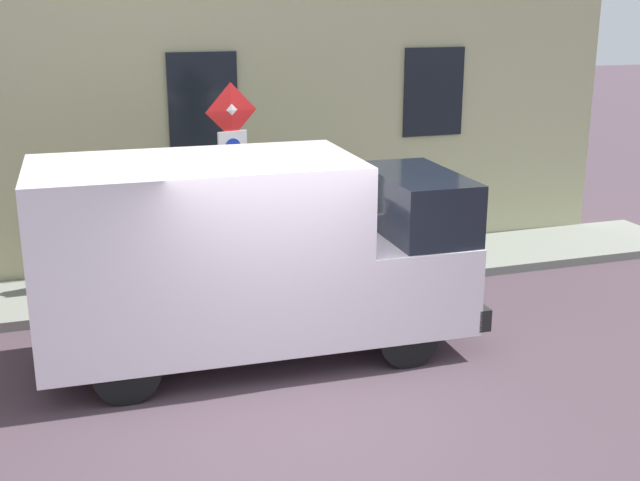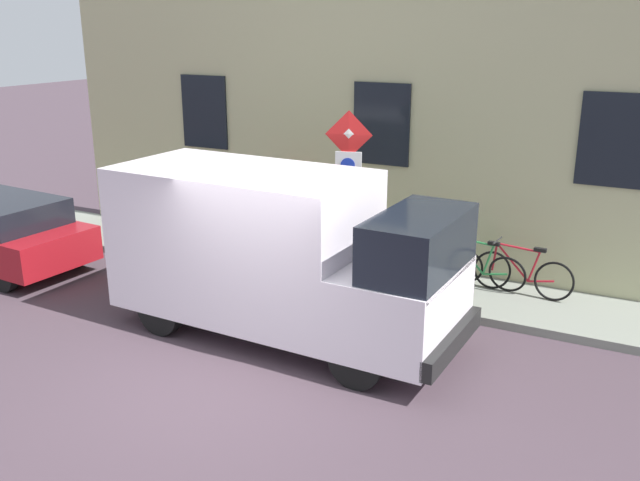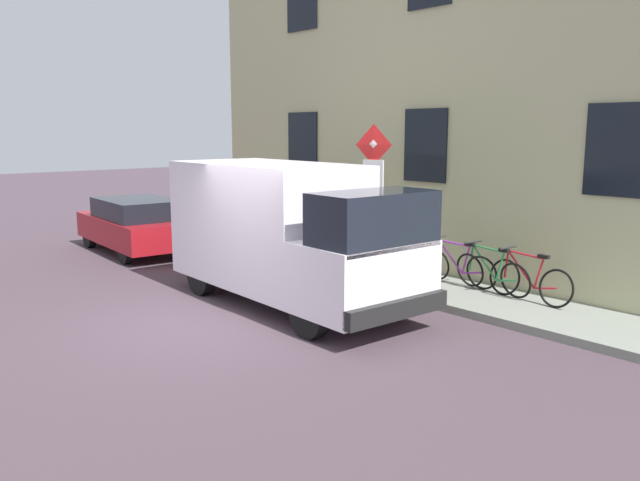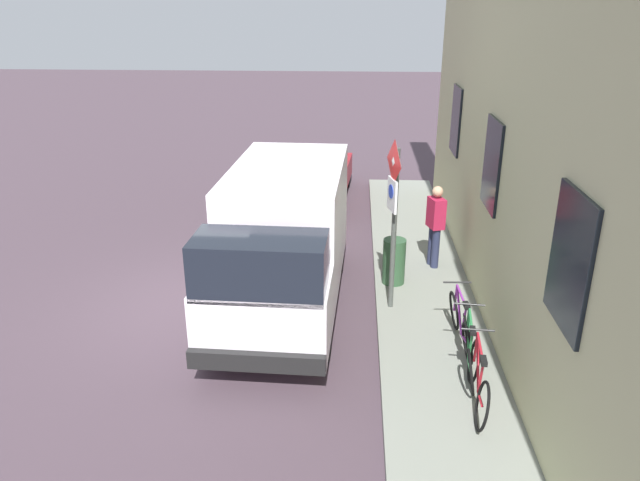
% 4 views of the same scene
% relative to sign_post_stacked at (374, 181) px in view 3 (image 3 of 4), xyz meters
% --- Properties ---
extents(ground_plane, '(80.00, 80.00, 0.00)m').
position_rel_sign_post_stacked_xyz_m(ground_plane, '(-3.53, 0.09, -2.12)').
color(ground_plane, '#463740').
extents(sidewalk_slab, '(1.84, 16.51, 0.14)m').
position_rel_sign_post_stacked_xyz_m(sidewalk_slab, '(0.71, 0.09, -2.05)').
color(sidewalk_slab, gray).
rests_on(sidewalk_slab, ground_plane).
extents(building_facade, '(0.75, 14.51, 8.67)m').
position_rel_sign_post_stacked_xyz_m(building_facade, '(1.97, 0.09, 2.21)').
color(building_facade, '#B4B385').
rests_on(building_facade, ground_plane).
extents(sign_post_stacked, '(0.20, 0.55, 2.94)m').
position_rel_sign_post_stacked_xyz_m(sign_post_stacked, '(0.00, 0.00, 0.00)').
color(sign_post_stacked, '#474C47').
rests_on(sign_post_stacked, sidewalk_slab).
extents(delivery_van, '(2.19, 5.40, 2.50)m').
position_rel_sign_post_stacked_xyz_m(delivery_van, '(-1.91, 0.26, -0.79)').
color(delivery_van, white).
rests_on(delivery_van, ground_plane).
extents(parked_hatchback, '(2.02, 4.11, 1.38)m').
position_rel_sign_post_stacked_xyz_m(parked_hatchback, '(-1.77, 6.65, -1.39)').
color(parked_hatchback, maroon).
rests_on(parked_hatchback, ground_plane).
extents(bicycle_red, '(0.46, 1.72, 0.89)m').
position_rel_sign_post_stacked_xyz_m(bicycle_red, '(1.08, -2.76, -1.61)').
color(bicycle_red, black).
rests_on(bicycle_red, sidewalk_slab).
extents(bicycle_green, '(0.46, 1.72, 0.89)m').
position_rel_sign_post_stacked_xyz_m(bicycle_green, '(1.08, -2.00, -1.61)').
color(bicycle_green, black).
rests_on(bicycle_green, sidewalk_slab).
extents(bicycle_purple, '(0.46, 1.71, 0.89)m').
position_rel_sign_post_stacked_xyz_m(bicycle_purple, '(1.08, -1.23, -1.61)').
color(bicycle_purple, black).
rests_on(bicycle_purple, sidewalk_slab).
extents(pedestrian, '(0.37, 0.46, 1.72)m').
position_rel_sign_post_stacked_xyz_m(pedestrian, '(1.00, 1.89, -1.05)').
color(pedestrian, '#262B47').
rests_on(pedestrian, sidewalk_slab).
extents(litter_bin, '(0.44, 0.44, 0.90)m').
position_rel_sign_post_stacked_xyz_m(litter_bin, '(0.14, 1.02, -1.53)').
color(litter_bin, '#2D5133').
rests_on(litter_bin, sidewalk_slab).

